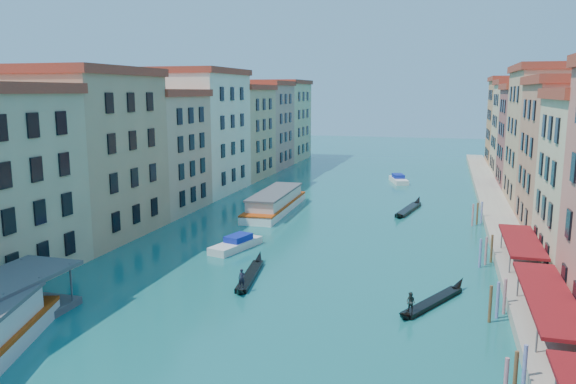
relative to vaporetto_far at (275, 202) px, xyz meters
name	(u,v)px	position (x,y,z in m)	size (l,w,h in m)	color
left_bank_palazzos	(183,139)	(-17.17, 5.64, 8.38)	(12.80, 128.40, 21.00)	beige
right_bank_palazzos	(564,148)	(38.83, 5.96, 8.42)	(12.80, 128.40, 21.00)	#96362F
quay	(496,211)	(30.83, 5.96, -0.83)	(4.00, 140.00, 1.00)	#A49584
restaurant_awnings	(550,299)	(31.02, -36.03, 1.66)	(3.20, 44.55, 3.12)	maroon
mooring_poles_right	(495,290)	(27.93, -30.24, -0.03)	(1.44, 54.24, 3.20)	brown
vaporetto_far	(275,202)	(0.00, 0.00, 0.00)	(4.95, 19.92, 2.95)	white
gondola_fore	(250,274)	(6.50, -29.29, -0.95)	(2.49, 11.33, 2.26)	black
gondola_right	(431,300)	(23.02, -31.64, -0.91)	(5.76, 10.06, 2.18)	black
gondola_far	(409,208)	(18.81, 5.27, -0.94)	(3.54, 13.15, 1.87)	black
motorboat_mid	(236,244)	(1.72, -20.36, -0.75)	(4.12, 7.57, 1.50)	silver
motorboat_far	(399,179)	(15.13, 31.31, -0.73)	(4.38, 7.81, 1.54)	white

